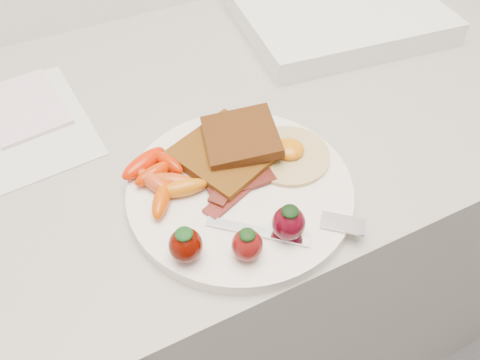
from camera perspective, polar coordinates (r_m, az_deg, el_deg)
name	(u,v)px	position (r m, az deg, el deg)	size (l,w,h in m)	color
counter	(216,271)	(1.03, -2.91, -11.06)	(2.00, 0.60, 0.90)	gray
plate	(240,190)	(0.56, 0.00, -1.28)	(0.27, 0.27, 0.02)	white
toast_lower	(227,153)	(0.58, -1.62, 3.33)	(0.11, 0.11, 0.01)	#3F2407
toast_upper	(241,137)	(0.58, 0.10, 5.30)	(0.09, 0.09, 0.01)	#3B170C
fried_egg	(289,154)	(0.59, 5.96, 3.22)	(0.11, 0.11, 0.02)	beige
bacon_strips	(236,187)	(0.55, -0.50, -0.80)	(0.10, 0.07, 0.01)	#4F0A0C
baby_carrots	(162,178)	(0.56, -9.55, 0.23)	(0.09, 0.12, 0.02)	#C42A00
strawberries	(241,236)	(0.49, 0.17, -6.89)	(0.14, 0.06, 0.04)	#490700
fork	(297,228)	(0.52, 6.97, -5.79)	(0.16, 0.10, 0.00)	white
paper_sheet	(22,127)	(0.72, -25.04, 5.91)	(0.17, 0.23, 0.00)	silver
notepad	(24,106)	(0.75, -24.85, 8.15)	(0.10, 0.14, 0.01)	silver
appliance	(337,14)	(0.88, 11.78, 19.24)	(0.33, 0.27, 0.04)	white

